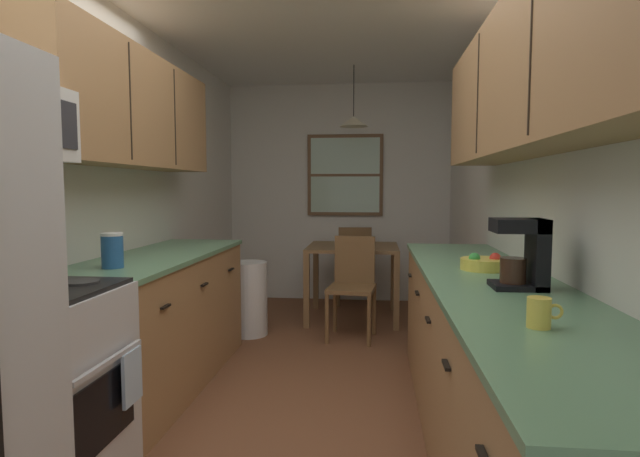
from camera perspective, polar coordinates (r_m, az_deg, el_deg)
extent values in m
plane|color=brown|center=(3.64, -1.00, -16.92)|extent=(12.00, 12.00, 0.00)
cube|color=silver|center=(3.80, -21.69, 3.35)|extent=(0.10, 9.00, 2.55)
cube|color=silver|center=(3.49, 21.59, 3.27)|extent=(0.10, 9.00, 2.55)
cube|color=silver|center=(6.03, 2.14, 4.01)|extent=(4.40, 0.10, 2.55)
cube|color=silver|center=(2.54, -29.61, -16.48)|extent=(0.62, 0.65, 0.90)
cube|color=black|center=(2.39, -23.10, -18.37)|extent=(0.01, 0.46, 0.30)
cube|color=silver|center=(2.30, -22.71, -13.64)|extent=(0.02, 0.52, 0.02)
cube|color=black|center=(2.41, -30.05, -6.20)|extent=(0.59, 0.62, 0.02)
cylinder|color=#2D2D2D|center=(2.61, -30.68, -5.13)|extent=(0.15, 0.15, 0.01)
cylinder|color=#2D2D2D|center=(2.22, -29.33, -6.70)|extent=(0.15, 0.15, 0.01)
cylinder|color=#2D2D2D|center=(2.45, -25.41, -5.52)|extent=(0.15, 0.15, 0.01)
cube|color=black|center=(2.30, -30.13, 10.86)|extent=(0.01, 0.35, 0.20)
cube|color=#2D2D33|center=(2.51, -26.59, 10.41)|extent=(0.01, 0.12, 0.20)
cube|color=#A87A4C|center=(3.60, -17.63, -10.11)|extent=(0.60, 1.88, 0.87)
cube|color=#60936B|center=(3.52, -17.81, -3.00)|extent=(0.63, 1.90, 0.03)
cube|color=black|center=(2.86, -17.08, -8.46)|extent=(0.02, 0.10, 0.01)
cube|color=black|center=(3.43, -12.94, -6.21)|extent=(0.02, 0.10, 0.01)
cube|color=black|center=(4.02, -10.01, -4.58)|extent=(0.02, 0.10, 0.01)
cube|color=#A87A4C|center=(3.54, -20.65, 12.39)|extent=(0.32, 1.98, 0.72)
cube|color=#2D2319|center=(3.18, -20.68, 13.31)|extent=(0.01, 0.01, 0.67)
cube|color=#2D2319|center=(3.77, -16.10, 12.01)|extent=(0.01, 0.01, 0.67)
cube|color=#A87A4C|center=(2.66, 18.98, -15.49)|extent=(0.60, 3.14, 0.87)
cube|color=#60936B|center=(2.54, 19.25, -5.90)|extent=(0.63, 3.16, 0.03)
cube|color=black|center=(1.37, 18.03, -23.43)|extent=(0.02, 0.10, 0.01)
cube|color=black|center=(1.93, 14.10, -14.78)|extent=(0.02, 0.10, 0.01)
cube|color=black|center=(2.53, 12.13, -10.09)|extent=(0.02, 0.10, 0.01)
cube|color=black|center=(3.14, 10.94, -7.20)|extent=(0.02, 0.10, 0.01)
cube|color=black|center=(3.75, 10.15, -5.25)|extent=(0.02, 0.10, 0.01)
cube|color=#A87A4C|center=(2.54, 23.31, 15.81)|extent=(0.32, 2.84, 0.69)
cube|color=#2D2319|center=(2.06, 22.77, 18.59)|extent=(0.01, 0.01, 0.64)
cube|color=#2D2319|center=(2.95, 17.42, 14.35)|extent=(0.01, 0.01, 0.64)
cube|color=brown|center=(5.12, 3.76, -2.13)|extent=(0.91, 0.83, 0.03)
cube|color=brown|center=(4.83, -1.54, -7.05)|extent=(0.06, 0.06, 0.72)
cube|color=brown|center=(4.80, 8.65, -7.19)|extent=(0.06, 0.06, 0.72)
cube|color=brown|center=(5.59, -0.47, -5.45)|extent=(0.06, 0.06, 0.72)
cube|color=brown|center=(5.56, 8.31, -5.56)|extent=(0.06, 0.06, 0.72)
cube|color=brown|center=(4.48, 3.57, -6.83)|extent=(0.44, 0.44, 0.04)
cube|color=brown|center=(4.61, 3.95, -3.65)|extent=(0.37, 0.07, 0.45)
cylinder|color=brown|center=(4.33, 5.58, -10.43)|extent=(0.04, 0.04, 0.43)
cylinder|color=brown|center=(4.39, 0.78, -10.20)|extent=(0.04, 0.04, 0.43)
cylinder|color=brown|center=(4.68, 6.15, -9.28)|extent=(0.04, 0.04, 0.43)
cylinder|color=brown|center=(4.73, 1.72, -9.10)|extent=(0.04, 0.04, 0.43)
cube|color=brown|center=(5.85, 3.92, -4.13)|extent=(0.43, 0.43, 0.04)
cube|color=brown|center=(5.64, 3.98, -2.15)|extent=(0.37, 0.06, 0.45)
cylinder|color=brown|center=(6.06, 2.13, -6.05)|extent=(0.04, 0.04, 0.43)
cylinder|color=brown|center=(6.07, 5.58, -6.05)|extent=(0.04, 0.04, 0.43)
cylinder|color=brown|center=(5.71, 2.12, -6.73)|extent=(0.04, 0.04, 0.43)
cylinder|color=brown|center=(5.72, 5.79, -6.73)|extent=(0.04, 0.04, 0.43)
cylinder|color=black|center=(5.17, 3.85, 15.31)|extent=(0.01, 0.01, 0.50)
cone|color=beige|center=(5.13, 3.83, 12.01)|extent=(0.28, 0.28, 0.10)
sphere|color=white|center=(5.13, 3.83, 12.23)|extent=(0.06, 0.06, 0.06)
cube|color=brown|center=(5.95, 2.86, 6.05)|extent=(0.89, 0.04, 0.95)
cube|color=#B2D1B7|center=(5.94, 2.85, 6.06)|extent=(0.81, 0.01, 0.87)
cube|color=brown|center=(5.94, 2.85, 6.06)|extent=(0.81, 0.02, 0.03)
cylinder|color=white|center=(4.66, -8.02, -7.85)|extent=(0.33, 0.33, 0.67)
cylinder|color=#265999|center=(2.98, -22.46, -2.46)|extent=(0.12, 0.12, 0.18)
cylinder|color=white|center=(2.97, -22.52, -0.61)|extent=(0.12, 0.12, 0.02)
cube|color=silver|center=(2.48, -20.51, -15.45)|extent=(0.02, 0.16, 0.24)
cube|color=black|center=(2.37, 21.43, -6.05)|extent=(0.22, 0.18, 0.02)
cube|color=black|center=(2.37, 23.40, -2.66)|extent=(0.06, 0.18, 0.31)
cube|color=black|center=(2.34, 21.62, 0.32)|extent=(0.22, 0.18, 0.06)
cylinder|color=#331E14|center=(2.35, 21.01, -4.45)|extent=(0.11, 0.11, 0.11)
cylinder|color=#E5CC4C|center=(1.74, 23.54, -8.73)|extent=(0.07, 0.07, 0.10)
torus|color=#E5CC4C|center=(1.75, 25.09, -8.52)|extent=(0.05, 0.01, 0.05)
cylinder|color=#E5D14C|center=(2.84, 18.10, -3.86)|extent=(0.25, 0.25, 0.06)
cylinder|color=black|center=(2.84, 18.10, -3.56)|extent=(0.20, 0.20, 0.03)
sphere|color=red|center=(2.84, 19.24, -3.21)|extent=(0.06, 0.06, 0.06)
sphere|color=green|center=(2.81, 17.10, -3.25)|extent=(0.06, 0.06, 0.06)
cylinder|color=#4C7299|center=(5.20, 4.48, -1.52)|extent=(0.17, 0.17, 0.06)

